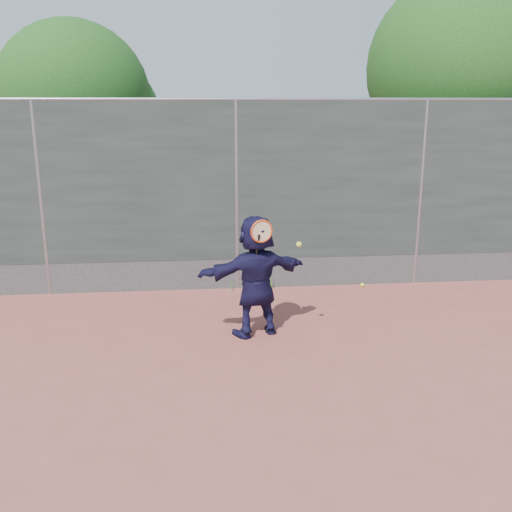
{
  "coord_description": "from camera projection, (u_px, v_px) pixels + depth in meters",
  "views": [
    {
      "loc": [
        -0.57,
        -5.41,
        2.95
      ],
      "look_at": [
        0.12,
        1.56,
        1.06
      ],
      "focal_mm": 40.0,
      "sensor_mm": 36.0,
      "label": 1
    }
  ],
  "objects": [
    {
      "name": "ground",
      "position": [
        260.0,
        391.0,
        6.02
      ],
      "size": [
        80.0,
        80.0,
        0.0
      ],
      "primitive_type": "plane",
      "color": "#9E4C42",
      "rests_on": "ground"
    },
    {
      "name": "player",
      "position": [
        256.0,
        276.0,
        7.32
      ],
      "size": [
        1.55,
        0.91,
        1.59
      ],
      "primitive_type": "imported",
      "rotation": [
        0.0,
        0.0,
        3.46
      ],
      "color": "#17153A",
      "rests_on": "ground"
    },
    {
      "name": "ball_ground",
      "position": [
        362.0,
        285.0,
        9.43
      ],
      "size": [
        0.07,
        0.07,
        0.07
      ],
      "primitive_type": "sphere",
      "color": "#DAF937",
      "rests_on": "ground"
    },
    {
      "name": "fence",
      "position": [
        237.0,
        192.0,
        8.97
      ],
      "size": [
        20.0,
        0.06,
        3.03
      ],
      "color": "#38423D",
      "rests_on": "ground"
    },
    {
      "name": "swing_action",
      "position": [
        265.0,
        234.0,
        6.98
      ],
      "size": [
        0.64,
        0.17,
        0.51
      ],
      "color": "#D44213",
      "rests_on": "ground"
    },
    {
      "name": "tree_right",
      "position": [
        468.0,
        74.0,
        11.08
      ],
      "size": [
        3.78,
        3.6,
        5.39
      ],
      "color": "#382314",
      "rests_on": "ground"
    },
    {
      "name": "tree_left",
      "position": [
        83.0,
        103.0,
        11.28
      ],
      "size": [
        3.15,
        3.0,
        4.53
      ],
      "color": "#382314",
      "rests_on": "ground"
    },
    {
      "name": "weed_clump",
      "position": [
        256.0,
        282.0,
        9.27
      ],
      "size": [
        0.68,
        0.07,
        0.3
      ],
      "color": "#387226",
      "rests_on": "ground"
    }
  ]
}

